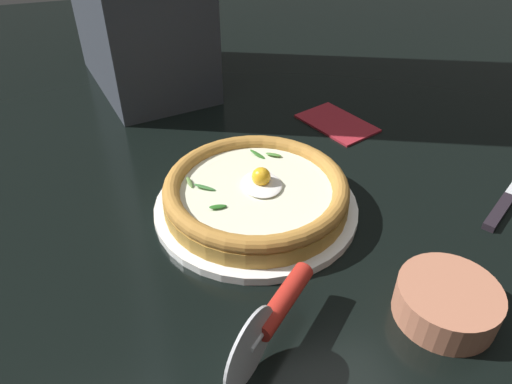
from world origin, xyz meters
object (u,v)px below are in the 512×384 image
(side_bowl, at_px, (447,302))
(table_knife, at_px, (506,201))
(pizza, at_px, (256,191))
(pizza_cutter, at_px, (273,315))
(folded_napkin, at_px, (337,122))

(side_bowl, relative_size, table_knife, 0.57)
(pizza, height_order, pizza_cutter, pizza_cutter)
(side_bowl, distance_m, table_knife, 0.25)
(folded_napkin, bearing_deg, side_bowl, -9.17)
(pizza, relative_size, folded_napkin, 1.85)
(pizza, relative_size, side_bowl, 2.30)
(table_knife, height_order, folded_napkin, table_knife)
(pizza, xyz_separation_m, pizza_cutter, (0.22, -0.05, 0.01))
(side_bowl, xyz_separation_m, pizza_cutter, (-0.02, -0.19, 0.02))
(table_knife, bearing_deg, side_bowl, -54.70)
(table_knife, bearing_deg, folded_napkin, -154.87)
(pizza, xyz_separation_m, folded_napkin, (-0.20, 0.22, -0.03))
(pizza, bearing_deg, side_bowl, 31.66)
(table_knife, bearing_deg, pizza, -104.62)
(side_bowl, relative_size, folded_napkin, 0.81)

